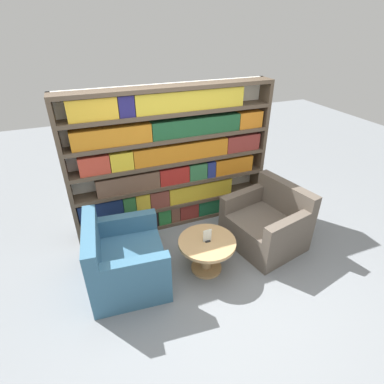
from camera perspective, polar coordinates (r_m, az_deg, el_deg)
ground_plane at (r=3.59m, az=4.26°, el=-17.53°), size 14.00×14.00×0.00m
bookshelf at (r=4.09m, az=-3.88°, el=5.82°), size 2.75×0.30×1.96m
armchair_left at (r=3.53m, az=-12.79°, el=-12.83°), size 0.90×0.98×0.82m
armchair_right at (r=4.10m, az=14.01°, el=-6.05°), size 0.99×1.06×0.82m
coffee_table at (r=3.58m, az=2.85°, el=-10.79°), size 0.67×0.67×0.43m
table_sign at (r=3.46m, az=2.93°, el=-8.44°), size 0.10×0.06×0.16m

